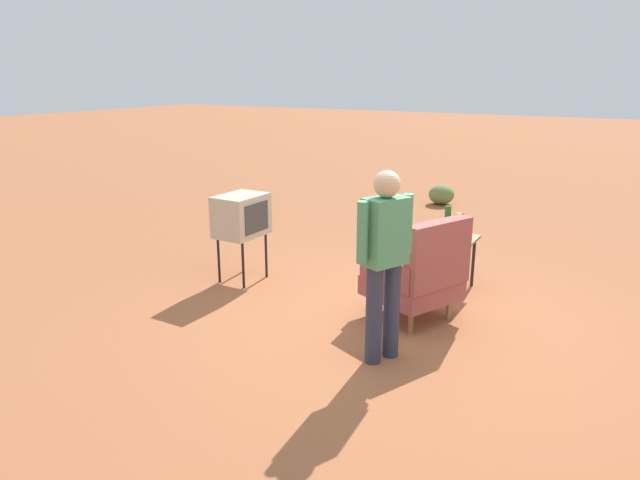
{
  "coord_description": "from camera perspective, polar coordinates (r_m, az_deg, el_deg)",
  "views": [
    {
      "loc": [
        4.97,
        1.91,
        2.38
      ],
      "look_at": [
        -0.23,
        -1.08,
        0.65
      ],
      "focal_mm": 32.65,
      "sensor_mm": 36.0,
      "label": 1
    }
  ],
  "objects": [
    {
      "name": "ground_plane",
      "position": [
        5.84,
        8.18,
        -8.16
      ],
      "size": [
        60.0,
        60.0,
        0.0
      ],
      "primitive_type": "plane",
      "color": "#A05B38"
    },
    {
      "name": "shrub_near",
      "position": [
        11.14,
        11.81,
        4.38
      ],
      "size": [
        0.47,
        0.47,
        0.36
      ],
      "primitive_type": "ellipsoid",
      "color": "olive",
      "rests_on": "ground"
    },
    {
      "name": "soda_can_red",
      "position": [
        6.57,
        14.41,
        0.47
      ],
      "size": [
        0.07,
        0.07,
        0.12
      ],
      "primitive_type": "cylinder",
      "color": "red",
      "rests_on": "side_table"
    },
    {
      "name": "tv_on_stand",
      "position": [
        6.8,
        -7.72,
        2.35
      ],
      "size": [
        0.61,
        0.46,
        1.03
      ],
      "color": "black",
      "rests_on": "ground"
    },
    {
      "name": "side_table",
      "position": [
        6.68,
        12.55,
        -0.49
      ],
      "size": [
        0.56,
        0.56,
        0.61
      ],
      "color": "black",
      "rests_on": "ground"
    },
    {
      "name": "armchair",
      "position": [
        5.77,
        9.74,
        -3.18
      ],
      "size": [
        1.01,
        1.02,
        1.06
      ],
      "color": "#937047",
      "rests_on": "ground"
    },
    {
      "name": "shrub_mid",
      "position": [
        9.91,
        -5.99,
        2.73
      ],
      "size": [
        0.27,
        0.27,
        0.21
      ],
      "primitive_type": "ellipsoid",
      "color": "olive",
      "rests_on": "ground"
    },
    {
      "name": "bottle_wine_green",
      "position": [
        6.78,
        12.39,
        1.96
      ],
      "size": [
        0.07,
        0.07,
        0.32
      ],
      "primitive_type": "cylinder",
      "color": "#1E5623",
      "rests_on": "side_table"
    },
    {
      "name": "person_standing",
      "position": [
        4.81,
        6.36,
        -1.48
      ],
      "size": [
        0.53,
        0.35,
        1.64
      ],
      "color": "#2D3347",
      "rests_on": "ground"
    },
    {
      "name": "flower_vase",
      "position": [
        6.74,
        13.45,
        1.69
      ],
      "size": [
        0.14,
        0.1,
        0.27
      ],
      "color": "silver",
      "rests_on": "side_table"
    }
  ]
}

